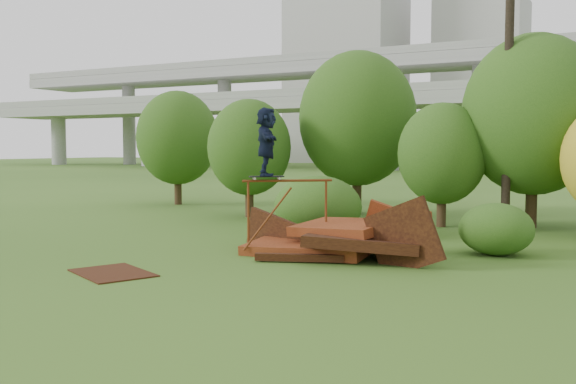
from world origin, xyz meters
The scene contains 17 objects.
ground centered at (0.00, 0.00, 0.00)m, with size 240.00×240.00×0.00m, color #2D5116.
scrap_pile centered at (0.26, 2.51, 0.39)m, with size 5.89×2.92×2.00m.
grind_rail centered at (-0.99, 2.33, 1.32)m, with size 1.83×1.50×1.89m.
skateboard centered at (-1.41, 1.99, 1.97)m, with size 0.82×0.73×0.09m.
skater centered at (-1.41, 1.99, 2.84)m, with size 1.59×0.51×1.71m, color black.
flat_plate centered at (-3.10, -1.70, 0.01)m, with size 1.86×1.33×0.03m, color #35190B.
tree_0 centered at (-6.35, 9.28, 2.70)m, with size 3.24×3.24×4.57m.
tree_1 centered at (-3.08, 12.31, 3.85)m, with size 4.72×4.72×6.57m.
tree_2 centered at (1.05, 9.67, 2.49)m, with size 2.99×2.99×4.21m.
tree_3 centered at (3.79, 10.78, 3.78)m, with size 4.66×4.66×6.47m.
tree_6 centered at (-12.15, 12.33, 3.14)m, with size 3.83×3.83×5.35m.
shrub_left centered at (-1.60, 5.43, 0.93)m, with size 2.68×2.47×1.86m, color #1C4211.
shrub_right centered at (3.74, 4.57, 0.66)m, with size 1.86×1.70×1.31m, color #1C4211.
utility_pole centered at (3.16, 9.48, 5.64)m, with size 1.40×0.28×11.12m.
freeway_overpass centered at (0.00, 62.92, 10.32)m, with size 160.00×15.00×13.70m.
building_left centered at (-38.00, 95.00, 17.50)m, with size 18.00×16.00×35.00m, color #9E9E99.
building_right centered at (-16.00, 102.00, 14.00)m, with size 14.00×14.00×28.00m, color #9E9E99.
Camera 1 is at (6.57, -11.94, 2.70)m, focal length 40.00 mm.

